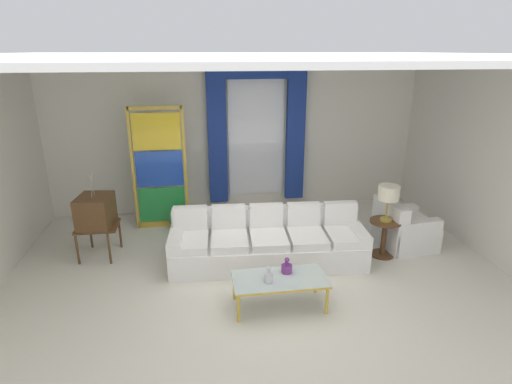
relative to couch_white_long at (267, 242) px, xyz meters
name	(u,v)px	position (x,y,z in m)	size (l,w,h in m)	color
ground_plane	(262,284)	(-0.20, -0.67, -0.31)	(16.00, 16.00, 0.00)	silver
wall_rear	(236,135)	(-0.20, 2.39, 1.19)	(8.00, 0.12, 3.00)	white
wall_right	(490,159)	(3.46, -0.07, 1.19)	(0.12, 7.00, 3.00)	white
ceiling_slab	(253,55)	(-0.20, 0.13, 2.71)	(8.00, 7.60, 0.04)	white
curtained_window	(257,124)	(0.18, 2.22, 1.43)	(2.00, 0.17, 2.70)	white
couch_white_long	(267,242)	(0.00, 0.00, 0.00)	(2.97, 1.12, 0.86)	white
coffee_table	(280,281)	(-0.06, -1.22, 0.06)	(1.17, 0.56, 0.41)	silver
bottle_blue_decanter	(287,267)	(0.05, -1.10, 0.17)	(0.14, 0.14, 0.21)	#753384
bottle_crystal_tall	(268,277)	(-0.22, -1.29, 0.18)	(0.11, 0.11, 0.21)	silver
vintage_tv	(95,213)	(-2.58, 0.56, 0.42)	(0.62, 0.65, 1.35)	brown
armchair_white	(402,230)	(2.28, 0.14, -0.02)	(0.89, 0.88, 0.80)	white
stained_glass_divider	(160,171)	(-1.66, 1.57, 0.75)	(0.95, 0.05, 2.20)	gold
peacock_figurine	(181,221)	(-1.34, 1.26, -0.09)	(0.44, 0.60, 0.50)	beige
round_side_table	(384,235)	(1.84, -0.12, 0.05)	(0.48, 0.48, 0.59)	brown
table_lamp_brass	(389,194)	(1.84, -0.12, 0.72)	(0.32, 0.32, 0.57)	#B29338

